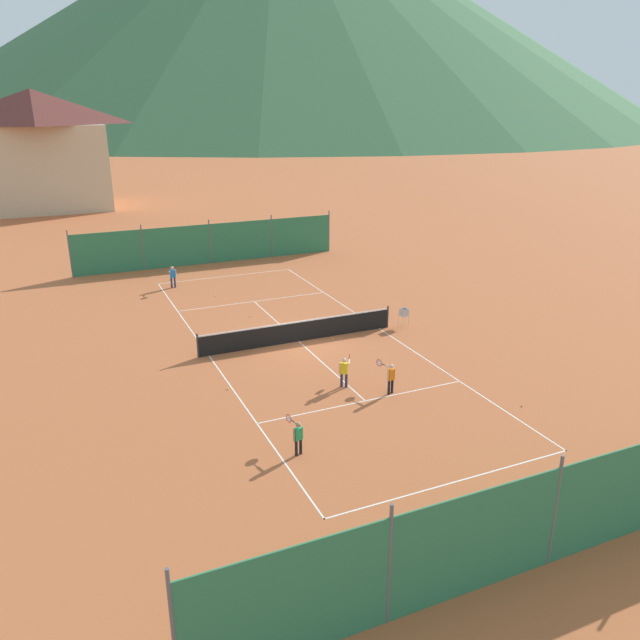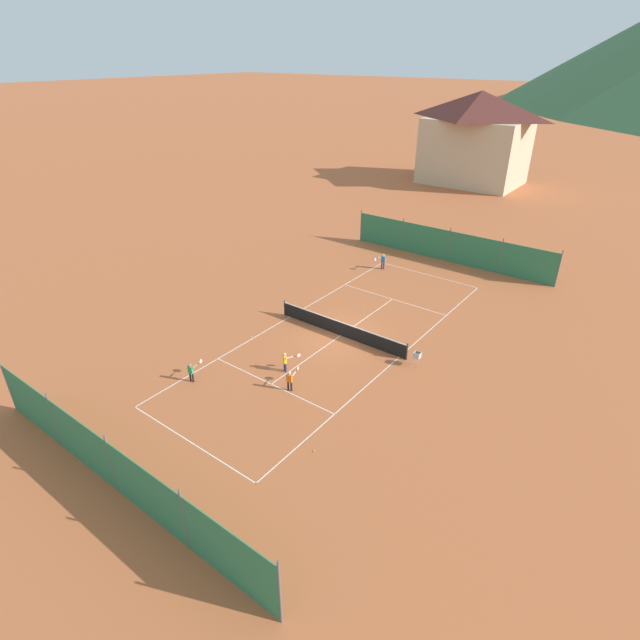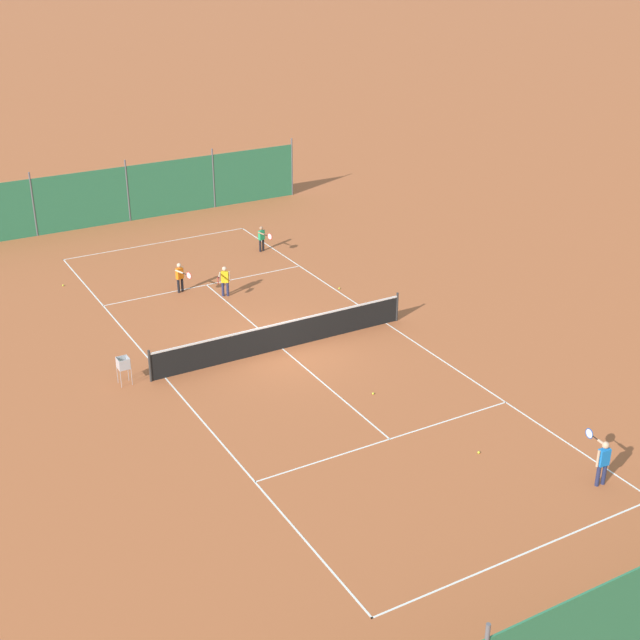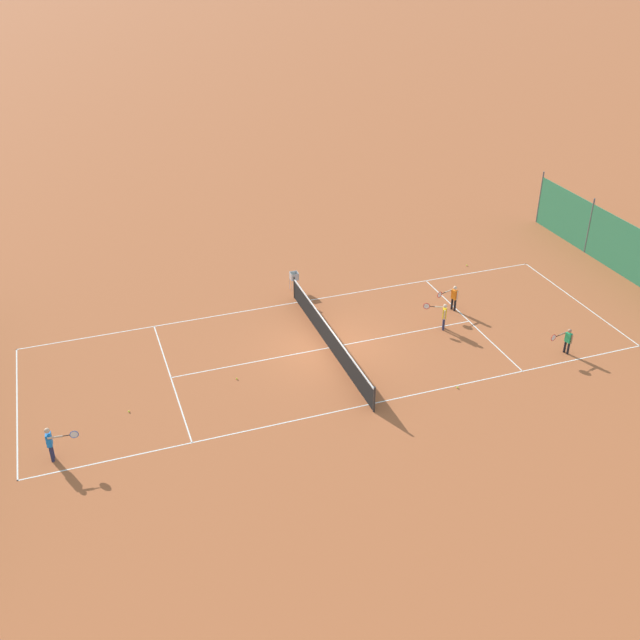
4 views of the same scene
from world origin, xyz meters
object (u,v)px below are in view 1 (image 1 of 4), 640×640
Objects in this scene: tennis_ball_near_corner at (250,316)px; tennis_ball_alley_right at (522,406)px; tennis_ball_service_box at (228,389)px; tennis_ball_by_net_left at (215,296)px; player_near_baseline at (344,370)px; tennis_ball_by_net_right at (333,339)px; player_near_service at (298,435)px; alpine_chalet at (38,148)px; player_far_service at (390,376)px; player_far_baseline at (173,275)px; ball_hopper at (404,314)px; tennis_net at (299,331)px.

tennis_ball_alley_right is at bearing -66.01° from tennis_ball_near_corner.
tennis_ball_by_net_left is at bearing 77.46° from tennis_ball_service_box.
player_near_baseline is 17.85× the size of tennis_ball_by_net_right.
alpine_chalet is (-5.85, 52.10, 5.17)m from player_near_service.
player_far_service is 0.93× the size of player_far_baseline.
ball_hopper is at bearing 2.82° from tennis_ball_by_net_right.
tennis_net is at bearing -77.78° from alpine_chalet.
player_far_service is 17.74× the size of tennis_ball_service_box.
alpine_chalet is (-8.45, 39.33, 5.79)m from tennis_ball_near_corner.
player_near_service is 52.68m from alpine_chalet.
tennis_net is 8.31× the size of player_near_service.
tennis_net reaches higher than ball_hopper.
tennis_net is at bearing 118.41° from tennis_ball_alley_right.
player_far_service is at bearing -125.16° from ball_hopper.
tennis_ball_service_box is at bearing -161.20° from ball_hopper.
player_far_baseline is 19.11× the size of tennis_ball_service_box.
tennis_ball_near_corner is at bearing 94.92° from player_near_baseline.
tennis_net is 10.31× the size of ball_hopper.
tennis_ball_service_box is (-5.39, 2.68, -0.65)m from player_far_service.
player_near_service is at bearing -136.32° from ball_hopper.
tennis_ball_by_net_left is at bearing 110.86° from tennis_ball_alley_right.
player_near_service is 1.24× the size of ball_hopper.
alpine_chalet is at bearing 108.63° from ball_hopper.
tennis_ball_near_corner is at bearing 66.35° from tennis_ball_service_box.
tennis_net reaches higher than tennis_ball_alley_right.
player_near_service is 16.74× the size of tennis_ball_by_net_right.
ball_hopper reaches higher than tennis_ball_by_net_left.
tennis_ball_near_corner is at bearing 113.99° from tennis_ball_alley_right.
ball_hopper is at bearing 87.19° from tennis_ball_alley_right.
player_far_service is (4.67, 2.52, 0.04)m from player_near_service.
tennis_net is 139.09× the size of tennis_ball_by_net_right.
tennis_ball_by_net_right is (3.17, -8.59, 0.00)m from tennis_ball_by_net_left.
tennis_ball_by_net_right and tennis_ball_service_box have the same top height.
player_far_service is 17.53m from player_far_baseline.
tennis_ball_by_net_left and tennis_ball_by_net_right have the same top height.
player_far_service is 4.76m from tennis_ball_alley_right.
tennis_ball_near_corner is (0.72, -4.09, 0.00)m from tennis_ball_by_net_left.
tennis_net reaches higher than tennis_ball_service_box.
player_near_baseline is 4.92m from tennis_ball_by_net_right.
tennis_ball_by_net_left is 1.00× the size of tennis_ball_service_box.
ball_hopper is at bearing 43.68° from player_near_service.
player_far_baseline is at bearing 101.73° from player_near_baseline.
player_near_baseline is 16.09m from player_far_baseline.
tennis_net is 139.09× the size of tennis_ball_alley_right.
player_far_service is at bearing -79.68° from tennis_net.
player_far_baseline reaches higher than player_far_service.
tennis_ball_alley_right is at bearing -92.81° from ball_hopper.
tennis_ball_near_corner is 40.64m from alpine_chalet.
tennis_ball_alley_right is (3.75, -2.85, -0.65)m from player_far_service.
player_far_baseline is 7.16m from tennis_ball_near_corner.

